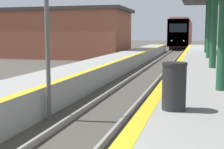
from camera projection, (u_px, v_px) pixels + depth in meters
train at (182, 34)px, 50.55m from camera, size 2.86×19.61×4.54m
signal_near at (46, 0)px, 8.26m from camera, size 0.36×0.31×4.69m
trash_bin at (174, 86)px, 6.12m from camera, size 0.49×0.49×0.94m
station_building at (57, 33)px, 31.03m from camera, size 14.50×6.83×4.72m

